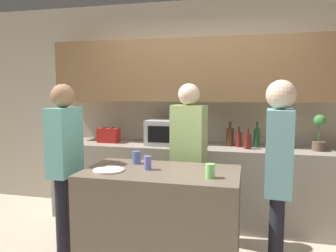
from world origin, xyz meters
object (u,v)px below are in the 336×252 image
at_px(toaster, 109,135).
at_px(person_right, 189,150).
at_px(microwave, 169,132).
at_px(person_left, 278,170).
at_px(bottle_0, 230,137).
at_px(potted_plant, 319,133).
at_px(cup_0, 137,157).
at_px(cup_1, 148,163).
at_px(person_center, 65,156).
at_px(cup_2, 210,171).
at_px(plate_on_island, 109,170).
at_px(bottle_3, 257,137).
at_px(bottle_2, 248,141).
at_px(bottle_1, 239,139).

bearing_deg(toaster, person_right, -27.08).
height_order(microwave, person_left, person_left).
height_order(bottle_0, person_left, person_left).
height_order(potted_plant, cup_0, potted_plant).
xyz_separation_m(cup_0, person_right, (0.41, 0.44, 0.01)).
height_order(cup_1, person_left, person_left).
xyz_separation_m(cup_1, person_right, (0.24, 0.63, 0.01)).
bearing_deg(person_center, cup_2, 85.08).
distance_m(potted_plant, plate_on_island, 2.31).
distance_m(person_left, person_right, 1.07).
relative_size(microwave, bottle_3, 1.71).
bearing_deg(microwave, bottle_2, -3.84).
bearing_deg(potted_plant, bottle_3, 173.94).
height_order(microwave, bottle_3, bottle_3).
height_order(toaster, bottle_1, bottle_1).
height_order(bottle_0, person_right, person_right).
distance_m(bottle_1, bottle_2, 0.15).
xyz_separation_m(bottle_3, cup_0, (-1.09, -1.08, -0.07)).
xyz_separation_m(bottle_0, person_left, (0.43, -1.35, -0.05)).
bearing_deg(toaster, bottle_1, 1.56).
bearing_deg(potted_plant, person_center, -154.29).
distance_m(toaster, potted_plant, 2.47).
bearing_deg(cup_1, bottle_0, 64.42).
distance_m(bottle_0, cup_2, 1.44).
bearing_deg(cup_0, cup_2, -25.21).
bearing_deg(person_right, bottle_3, -125.51).
bearing_deg(toaster, cup_1, -53.56).
bearing_deg(bottle_2, cup_0, -136.12).
bearing_deg(person_right, person_left, 150.52).
bearing_deg(person_right, bottle_0, -108.73).
relative_size(bottle_2, cup_0, 1.98).
distance_m(microwave, person_left, 1.72).
distance_m(bottle_2, cup_0, 1.37).
distance_m(cup_1, person_right, 0.67).
relative_size(plate_on_island, cup_0, 2.25).
bearing_deg(bottle_3, cup_1, -125.88).
relative_size(potted_plant, plate_on_island, 1.52).
height_order(potted_plant, plate_on_island, potted_plant).
xyz_separation_m(bottle_0, person_center, (-1.43, -1.23, -0.06)).
height_order(microwave, cup_0, microwave).
xyz_separation_m(bottle_3, person_right, (-0.69, -0.65, -0.06)).
bearing_deg(person_left, bottle_0, 21.74).
bearing_deg(person_left, person_center, 90.34).
relative_size(toaster, person_left, 0.16).
xyz_separation_m(toaster, potted_plant, (2.47, 0.00, 0.11)).
distance_m(bottle_1, person_left, 1.36).
bearing_deg(bottle_3, bottle_2, -127.68).
height_order(bottle_3, person_right, person_right).
bearing_deg(cup_0, bottle_0, 54.40).
xyz_separation_m(plate_on_island, cup_2, (0.85, -0.02, 0.05)).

